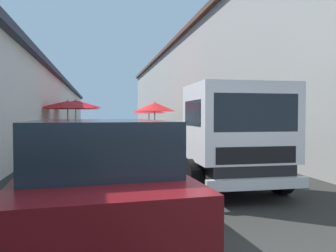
{
  "coord_description": "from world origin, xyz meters",
  "views": [
    {
      "loc": [
        -2.57,
        1.4,
        1.51
      ],
      "look_at": [
        7.71,
        -0.77,
        1.16
      ],
      "focal_mm": 35.12,
      "sensor_mm": 36.0,
      "label": 1
    }
  ],
  "objects_px": {
    "fruit_stall_mid_lane": "(75,108)",
    "delivery_truck": "(225,138)",
    "fruit_stall_far_left": "(155,111)",
    "fruit_stall_far_right": "(149,115)",
    "hatchback_car": "(98,176)",
    "fruit_stall_near_left": "(67,111)",
    "parked_scooter": "(62,152)",
    "vendor_by_crates": "(206,136)"
  },
  "relations": [
    {
      "from": "fruit_stall_near_left",
      "to": "fruit_stall_far_right",
      "type": "xyz_separation_m",
      "value": [
        5.81,
        -4.53,
        -0.21
      ]
    },
    {
      "from": "fruit_stall_far_right",
      "to": "fruit_stall_far_left",
      "type": "bearing_deg",
      "value": 176.75
    },
    {
      "from": "fruit_stall_mid_lane",
      "to": "vendor_by_crates",
      "type": "bearing_deg",
      "value": -154.3
    },
    {
      "from": "delivery_truck",
      "to": "parked_scooter",
      "type": "distance_m",
      "value": 5.03
    },
    {
      "from": "hatchback_car",
      "to": "parked_scooter",
      "type": "bearing_deg",
      "value": 10.36
    },
    {
      "from": "fruit_stall_mid_lane",
      "to": "fruit_stall_near_left",
      "type": "distance_m",
      "value": 3.62
    },
    {
      "from": "hatchback_car",
      "to": "fruit_stall_far_right",
      "type": "bearing_deg",
      "value": -10.89
    },
    {
      "from": "fruit_stall_near_left",
      "to": "hatchback_car",
      "type": "relative_size",
      "value": 0.71
    },
    {
      "from": "fruit_stall_near_left",
      "to": "vendor_by_crates",
      "type": "bearing_deg",
      "value": -140.87
    },
    {
      "from": "delivery_truck",
      "to": "fruit_stall_mid_lane",
      "type": "bearing_deg",
      "value": 17.24
    },
    {
      "from": "fruit_stall_far_right",
      "to": "delivery_truck",
      "type": "bearing_deg",
      "value": 177.52
    },
    {
      "from": "vendor_by_crates",
      "to": "fruit_stall_mid_lane",
      "type": "bearing_deg",
      "value": 25.7
    },
    {
      "from": "fruit_stall_far_right",
      "to": "delivery_truck",
      "type": "distance_m",
      "value": 14.46
    },
    {
      "from": "fruit_stall_near_left",
      "to": "hatchback_car",
      "type": "xyz_separation_m",
      "value": [
        -10.75,
        -1.34,
        -0.97
      ]
    },
    {
      "from": "fruit_stall_far_right",
      "to": "fruit_stall_far_left",
      "type": "distance_m",
      "value": 3.07
    },
    {
      "from": "fruit_stall_far_left",
      "to": "vendor_by_crates",
      "type": "height_order",
      "value": "fruit_stall_far_left"
    },
    {
      "from": "vendor_by_crates",
      "to": "fruit_stall_far_left",
      "type": "bearing_deg",
      "value": 1.08
    },
    {
      "from": "parked_scooter",
      "to": "fruit_stall_far_left",
      "type": "bearing_deg",
      "value": -27.05
    },
    {
      "from": "fruit_stall_far_right",
      "to": "parked_scooter",
      "type": "relative_size",
      "value": 1.27
    },
    {
      "from": "fruit_stall_far_right",
      "to": "fruit_stall_far_left",
      "type": "height_order",
      "value": "fruit_stall_far_left"
    },
    {
      "from": "fruit_stall_far_right",
      "to": "vendor_by_crates",
      "type": "height_order",
      "value": "fruit_stall_far_right"
    },
    {
      "from": "fruit_stall_far_right",
      "to": "parked_scooter",
      "type": "bearing_deg",
      "value": 158.99
    },
    {
      "from": "fruit_stall_far_left",
      "to": "fruit_stall_mid_lane",
      "type": "bearing_deg",
      "value": 78.56
    },
    {
      "from": "fruit_stall_far_right",
      "to": "hatchback_car",
      "type": "distance_m",
      "value": 16.88
    },
    {
      "from": "fruit_stall_far_right",
      "to": "hatchback_car",
      "type": "relative_size",
      "value": 0.53
    },
    {
      "from": "delivery_truck",
      "to": "fruit_stall_far_right",
      "type": "bearing_deg",
      "value": -2.48
    },
    {
      "from": "fruit_stall_near_left",
      "to": "delivery_truck",
      "type": "distance_m",
      "value": 9.5
    },
    {
      "from": "delivery_truck",
      "to": "fruit_stall_near_left",
      "type": "bearing_deg",
      "value": 24.34
    },
    {
      "from": "fruit_stall_mid_lane",
      "to": "hatchback_car",
      "type": "distance_m",
      "value": 14.47
    },
    {
      "from": "fruit_stall_far_left",
      "to": "vendor_by_crates",
      "type": "bearing_deg",
      "value": -178.92
    },
    {
      "from": "hatchback_car",
      "to": "fruit_stall_near_left",
      "type": "bearing_deg",
      "value": 7.12
    },
    {
      "from": "fruit_stall_far_left",
      "to": "delivery_truck",
      "type": "distance_m",
      "value": 11.41
    },
    {
      "from": "hatchback_car",
      "to": "delivery_truck",
      "type": "height_order",
      "value": "delivery_truck"
    },
    {
      "from": "vendor_by_crates",
      "to": "parked_scooter",
      "type": "bearing_deg",
      "value": 84.68
    },
    {
      "from": "fruit_stall_near_left",
      "to": "hatchback_car",
      "type": "bearing_deg",
      "value": -172.88
    },
    {
      "from": "fruit_stall_mid_lane",
      "to": "fruit_stall_near_left",
      "type": "relative_size",
      "value": 0.98
    },
    {
      "from": "fruit_stall_mid_lane",
      "to": "delivery_truck",
      "type": "distance_m",
      "value": 12.85
    },
    {
      "from": "fruit_stall_far_right",
      "to": "hatchback_car",
      "type": "bearing_deg",
      "value": 169.11
    },
    {
      "from": "hatchback_car",
      "to": "vendor_by_crates",
      "type": "xyz_separation_m",
      "value": [
        5.21,
        -3.17,
        0.13
      ]
    },
    {
      "from": "fruit_stall_far_left",
      "to": "parked_scooter",
      "type": "height_order",
      "value": "fruit_stall_far_left"
    },
    {
      "from": "fruit_stall_mid_lane",
      "to": "fruit_stall_far_right",
      "type": "relative_size",
      "value": 1.29
    },
    {
      "from": "fruit_stall_mid_lane",
      "to": "fruit_stall_far_left",
      "type": "xyz_separation_m",
      "value": [
        -0.86,
        -4.25,
        -0.18
      ]
    }
  ]
}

